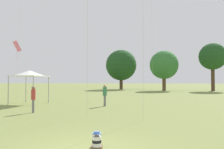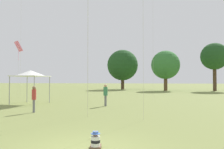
{
  "view_description": "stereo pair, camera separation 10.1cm",
  "coord_description": "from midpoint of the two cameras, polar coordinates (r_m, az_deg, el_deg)",
  "views": [
    {
      "loc": [
        2.02,
        -6.53,
        2.2
      ],
      "look_at": [
        0.12,
        5.03,
        2.51
      ],
      "focal_mm": 35.0,
      "sensor_mm": 36.0,
      "label": 1
    },
    {
      "loc": [
        2.12,
        -6.51,
        2.2
      ],
      "look_at": [
        0.12,
        5.03,
        2.51
      ],
      "focal_mm": 35.0,
      "sensor_mm": 36.0,
      "label": 2
    }
  ],
  "objects": [
    {
      "name": "kite_6",
      "position": [
        29.04,
        -23.14,
        6.62
      ],
      "size": [
        1.44,
        1.33,
        6.92
      ],
      "rotation": [
        0.0,
        0.0,
        1.69
      ],
      "color": "pink",
      "rests_on": "ground"
    },
    {
      "name": "distant_tree_1",
      "position": [
        53.64,
        2.83,
        2.43
      ],
      "size": [
        7.51,
        7.51,
        9.69
      ],
      "color": "#473323",
      "rests_on": "ground"
    },
    {
      "name": "person_standing_2",
      "position": [
        15.89,
        -19.54,
        -5.39
      ],
      "size": [
        0.31,
        0.31,
        1.8
      ],
      "rotation": [
        0.0,
        0.0,
        0.05
      ],
      "color": "slate",
      "rests_on": "ground"
    },
    {
      "name": "canopy_tent",
      "position": [
        21.88,
        -20.39,
        0.2
      ],
      "size": [
        3.03,
        3.03,
        3.14
      ],
      "rotation": [
        0.0,
        0.0,
        -0.08
      ],
      "color": "white",
      "rests_on": "ground"
    },
    {
      "name": "distant_tree_2",
      "position": [
        50.32,
        25.24,
        4.24
      ],
      "size": [
        5.58,
        5.58,
        9.99
      ],
      "color": "#473323",
      "rests_on": "ground"
    },
    {
      "name": "distant_tree_0",
      "position": [
        47.77,
        13.86,
        2.43
      ],
      "size": [
        6.04,
        6.04,
        8.52
      ],
      "color": "brown",
      "rests_on": "ground"
    },
    {
      "name": "person_standing_0",
      "position": [
        18.66,
        -1.55,
        -4.87
      ],
      "size": [
        0.45,
        0.45,
        1.85
      ],
      "rotation": [
        0.0,
        0.0,
        5.94
      ],
      "color": "slate",
      "rests_on": "ground"
    },
    {
      "name": "seated_toddler",
      "position": [
        7.31,
        -3.92,
        -17.06
      ],
      "size": [
        0.43,
        0.5,
        0.58
      ],
      "rotation": [
        0.0,
        0.0,
        0.18
      ],
      "color": "brown",
      "rests_on": "ground"
    }
  ]
}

